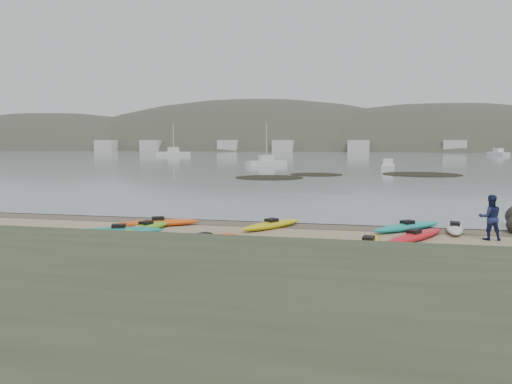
# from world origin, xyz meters

# --- Properties ---
(ground) EXTENTS (600.00, 600.00, 0.00)m
(ground) POSITION_xyz_m (0.00, 0.00, 0.00)
(ground) COLOR tan
(ground) RESTS_ON ground
(wet_sand) EXTENTS (60.00, 60.00, 0.00)m
(wet_sand) POSITION_xyz_m (0.00, -0.30, 0.00)
(wet_sand) COLOR brown
(wet_sand) RESTS_ON ground
(water) EXTENTS (1200.00, 1200.00, 0.00)m
(water) POSITION_xyz_m (0.00, 300.00, 0.01)
(water) COLOR slate
(water) RESTS_ON ground
(bluff) EXTENTS (60.00, 8.00, 2.00)m
(bluff) POSITION_xyz_m (0.00, -17.50, 1.00)
(bluff) COLOR #475138
(bluff) RESTS_ON ground
(kayaks) EXTENTS (19.79, 9.14, 0.34)m
(kayaks) POSITION_xyz_m (0.25, -3.53, 0.17)
(kayaks) COLOR silver
(kayaks) RESTS_ON ground
(person_east) EXTENTS (0.93, 0.75, 1.84)m
(person_east) POSITION_xyz_m (10.21, -2.25, 0.92)
(person_east) COLOR navy
(person_east) RESTS_ON ground
(kelp_mats) EXTENTS (24.65, 16.78, 0.04)m
(kelp_mats) POSITION_xyz_m (4.06, 33.70, 0.03)
(kelp_mats) COLOR black
(kelp_mats) RESTS_ON water
(moored_boats) EXTENTS (87.33, 76.82, 1.24)m
(moored_boats) POSITION_xyz_m (7.12, 79.68, 0.55)
(moored_boats) COLOR silver
(moored_boats) RESTS_ON ground
(far_hills) EXTENTS (550.00, 135.00, 80.00)m
(far_hills) POSITION_xyz_m (39.38, 193.97, -15.93)
(far_hills) COLOR #384235
(far_hills) RESTS_ON ground
(far_town) EXTENTS (199.00, 5.00, 4.00)m
(far_town) POSITION_xyz_m (6.00, 145.00, 2.00)
(far_town) COLOR beige
(far_town) RESTS_ON ground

